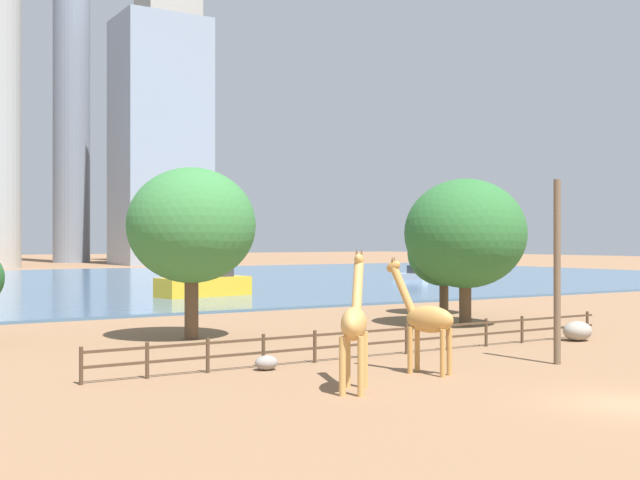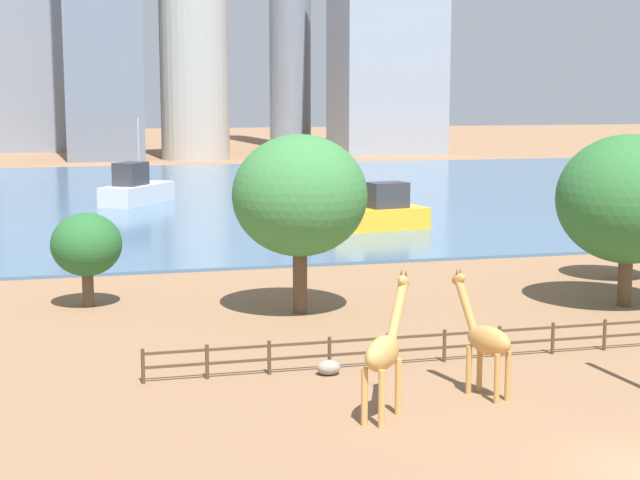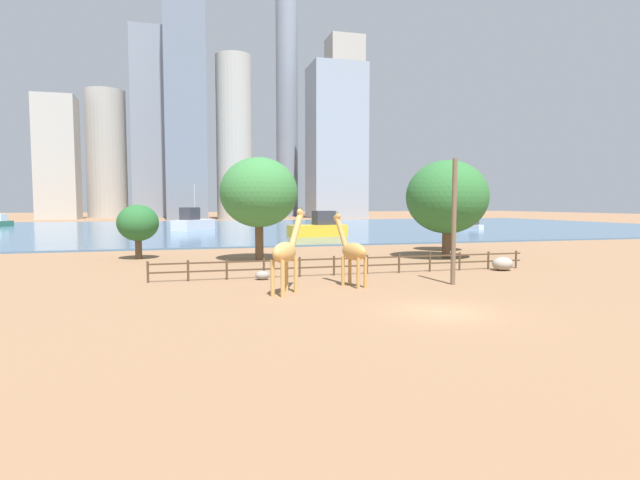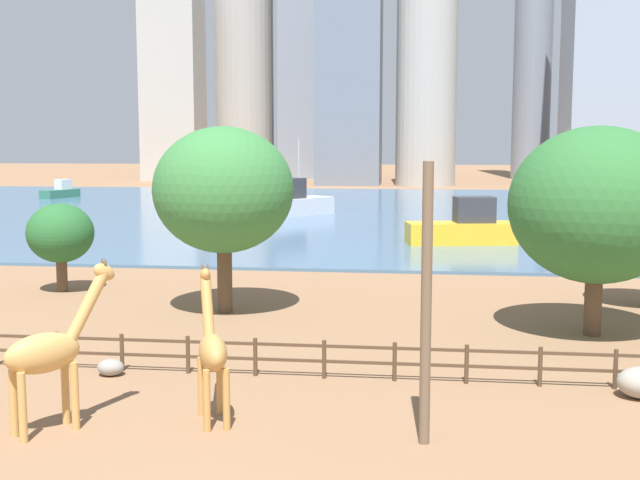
{
  "view_description": "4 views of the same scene",
  "coord_description": "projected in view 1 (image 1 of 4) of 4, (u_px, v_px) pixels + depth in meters",
  "views": [
    {
      "loc": [
        -20.57,
        -15.42,
        4.91
      ],
      "look_at": [
        2.43,
        21.31,
        4.95
      ],
      "focal_mm": 45.0,
      "sensor_mm": 36.0,
      "label": 1
    },
    {
      "loc": [
        -15.38,
        -22.97,
        10.44
      ],
      "look_at": [
        -3.05,
        24.82,
        3.06
      ],
      "focal_mm": 55.0,
      "sensor_mm": 36.0,
      "label": 2
    },
    {
      "loc": [
        -10.92,
        -19.36,
        4.74
      ],
      "look_at": [
        -2.67,
        10.57,
        2.48
      ],
      "focal_mm": 28.0,
      "sensor_mm": 36.0,
      "label": 3
    },
    {
      "loc": [
        4.17,
        -13.82,
        7.81
      ],
      "look_at": [
        0.68,
        13.68,
        4.45
      ],
      "focal_mm": 45.0,
      "sensor_mm": 36.0,
      "label": 4
    }
  ],
  "objects": [
    {
      "name": "boat_tug",
      "position": [
        411.0,
        275.0,
        95.71
      ],
      "size": [
        2.86,
        4.29,
        1.78
      ],
      "rotation": [
        0.0,
        0.0,
        1.95
      ],
      "color": "silver",
      "rests_on": "harbor_water"
    },
    {
      "name": "tree_left_small",
      "position": [
        444.0,
        254.0,
        53.86
      ],
      "size": [
        4.89,
        4.89,
        6.26
      ],
      "color": "brown",
      "rests_on": "ground"
    },
    {
      "name": "skyline_block_right",
      "position": [
        160.0,
        142.0,
        166.64
      ],
      "size": [
        17.97,
        15.09,
        50.93
      ],
      "primitive_type": "cube",
      "color": "#939EAD",
      "rests_on": "ground"
    },
    {
      "name": "boat_barge",
      "position": [
        206.0,
        282.0,
        68.2
      ],
      "size": [
        8.52,
        4.37,
        3.57
      ],
      "rotation": [
        0.0,
        0.0,
        3.33
      ],
      "color": "gold",
      "rests_on": "harbor_water"
    },
    {
      "name": "boulder_by_pole",
      "position": [
        266.0,
        363.0,
        30.39
      ],
      "size": [
        0.9,
        0.75,
        0.56
      ],
      "primitive_type": "ellipsoid",
      "color": "gray",
      "rests_on": "ground"
    },
    {
      "name": "utility_pole",
      "position": [
        557.0,
        272.0,
        31.84
      ],
      "size": [
        0.28,
        0.28,
        7.36
      ],
      "primitive_type": "cylinder",
      "color": "brown",
      "rests_on": "ground"
    },
    {
      "name": "harbor_water",
      "position": [
        37.0,
        284.0,
        89.25
      ],
      "size": [
        180.0,
        86.0,
        0.2
      ],
      "primitive_type": "cube",
      "color": "#476B8C",
      "rests_on": "ground"
    },
    {
      "name": "tree_right_tall",
      "position": [
        192.0,
        226.0,
        39.97
      ],
      "size": [
        6.42,
        6.42,
        8.57
      ],
      "color": "brown",
      "rests_on": "ground"
    },
    {
      "name": "skyline_tower_far",
      "position": [
        72.0,
        36.0,
        180.23
      ],
      "size": [
        8.11,
        8.11,
        102.26
      ],
      "primitive_type": "cylinder",
      "color": "gray",
      "rests_on": "ground"
    },
    {
      "name": "ground_plane",
      "position": [
        31.0,
        284.0,
        91.79
      ],
      "size": [
        400.0,
        400.0,
        0.0
      ],
      "primitive_type": "plane",
      "color": "#8C6647"
    },
    {
      "name": "giraffe_companion",
      "position": [
        426.0,
        319.0,
        29.53
      ],
      "size": [
        1.57,
        2.86,
        4.32
      ],
      "rotation": [
        0.0,
        0.0,
        1.96
      ],
      "color": "#C18C47",
      "rests_on": "ground"
    },
    {
      "name": "boulder_near_fence",
      "position": [
        577.0,
        331.0,
        39.29
      ],
      "size": [
        1.5,
        1.29,
        0.96
      ],
      "primitive_type": "ellipsoid",
      "color": "gray",
      "rests_on": "ground"
    },
    {
      "name": "giraffe_tall",
      "position": [
        354.0,
        323.0,
        26.18
      ],
      "size": [
        2.58,
        2.91,
        4.63
      ],
      "rotation": [
        0.0,
        0.0,
        0.87
      ],
      "color": "tan",
      "rests_on": "ground"
    },
    {
      "name": "skyline_block_central",
      "position": [
        168.0,
        119.0,
        187.84
      ],
      "size": [
        12.75,
        11.4,
        66.91
      ],
      "primitive_type": "cube",
      "color": "#ADA89E",
      "rests_on": "ground"
    },
    {
      "name": "enclosure_fence",
      "position": [
        386.0,
        338.0,
        34.12
      ],
      "size": [
        26.12,
        0.14,
        1.3
      ],
      "color": "#4C3826",
      "rests_on": "ground"
    },
    {
      "name": "tree_center_broad",
      "position": [
        465.0,
        234.0,
        46.38
      ],
      "size": [
        7.04,
        7.04,
        8.51
      ],
      "color": "brown",
      "rests_on": "ground"
    }
  ]
}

